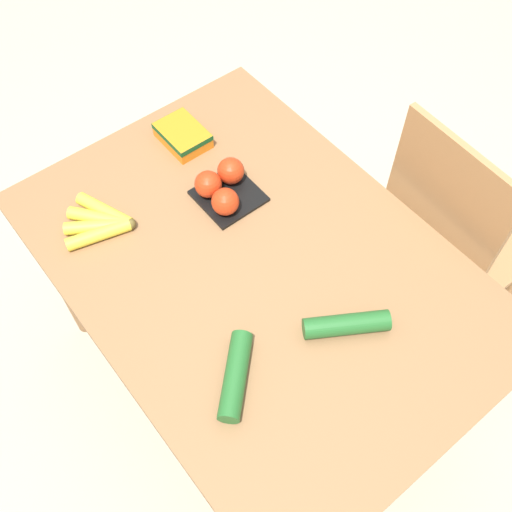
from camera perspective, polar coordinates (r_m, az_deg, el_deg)
The scene contains 8 objects.
ground_plane at distance 2.23m, azimuth 0.00°, elevation -11.41°, with size 12.00×12.00×0.00m, color #B7A88E.
dining_table at distance 1.63m, azimuth 0.00°, elevation -2.68°, with size 1.26×0.88×0.77m.
chair at distance 1.99m, azimuth 17.77°, elevation 1.32°, with size 0.44×0.42×1.00m.
banana_bunch at distance 1.65m, azimuth -14.54°, elevation 3.12°, with size 0.18×0.19×0.04m.
tomato_pack at distance 1.64m, azimuth -3.19°, elevation 6.55°, with size 0.16×0.16×0.09m.
carrot_bag at distance 1.80m, azimuth -7.00°, elevation 11.41°, with size 0.15×0.11×0.05m.
cucumber_near at distance 1.44m, azimuth 8.60°, elevation -6.46°, with size 0.15×0.20×0.05m.
cucumber_far at distance 1.37m, azimuth -1.96°, elevation -11.32°, with size 0.18×0.18×0.05m.
Camera 1 is at (0.65, -0.52, 2.07)m, focal length 42.00 mm.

